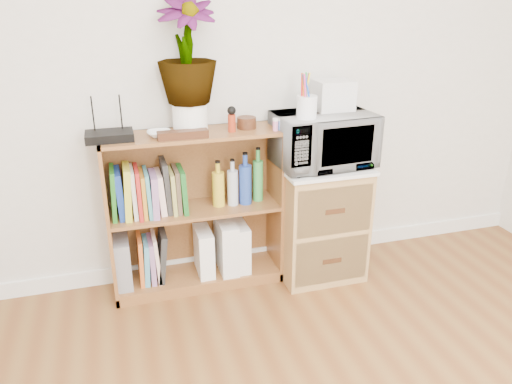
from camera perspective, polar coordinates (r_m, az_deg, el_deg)
name	(u,v)px	position (r m, az deg, el deg)	size (l,w,h in m)	color
skirting_board	(247,256)	(3.32, -1.02, -7.29)	(4.00, 0.02, 0.10)	white
bookshelf	(195,212)	(2.94, -6.93, -2.24)	(1.00, 0.30, 0.95)	brown
wicker_unit	(318,221)	(3.12, 7.13, -3.26)	(0.50, 0.45, 0.70)	#9E7542
microwave	(323,140)	(2.93, 7.68, 5.96)	(0.55, 0.38, 0.31)	white
pen_cup	(307,107)	(2.76, 5.82, 9.64)	(0.11, 0.11, 0.12)	white
small_appliance	(333,95)	(2.98, 8.80, 10.90)	(0.22, 0.18, 0.17)	silver
router	(109,136)	(2.72, -16.41, 6.17)	(0.24, 0.17, 0.04)	black
white_bowl	(159,134)	(2.72, -10.99, 6.54)	(0.13, 0.13, 0.03)	white
plant_pot	(190,118)	(2.77, -7.55, 8.43)	(0.19, 0.19, 0.16)	white
potted_plant	(187,50)	(2.71, -7.94, 15.75)	(0.31, 0.31, 0.55)	#3B752E
trinket_box	(183,135)	(2.67, -8.36, 6.51)	(0.27, 0.07, 0.04)	#331C0E
kokeshi_doll	(232,123)	(2.77, -2.79, 7.87)	(0.04, 0.04, 0.10)	#9C2B13
wooden_bowl	(247,123)	(2.84, -1.09, 7.93)	(0.11, 0.11, 0.06)	#351A0E
paint_jars	(281,126)	(2.80, 2.88, 7.56)	(0.10, 0.04, 0.05)	pink
file_box	(123,261)	(3.02, -14.99, -7.64)	(0.09, 0.23, 0.29)	gray
magazine_holder_left	(204,251)	(3.05, -5.97, -6.75)	(0.09, 0.23, 0.28)	white
magazine_holder_mid	(226,245)	(3.06, -3.41, -6.09)	(0.10, 0.26, 0.32)	white
magazine_holder_right	(239,245)	(3.09, -1.97, -6.12)	(0.09, 0.24, 0.30)	white
cookbooks	(148,191)	(2.85, -12.29, 0.06)	(0.41, 0.20, 0.30)	#216D1D
liquor_bottles	(238,180)	(2.92, -2.03, 1.38)	(0.31, 0.07, 0.32)	gold
lower_books	(152,258)	(3.03, -11.81, -7.39)	(0.17, 0.19, 0.30)	#CE6024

